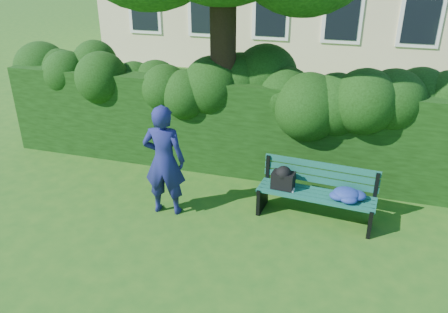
% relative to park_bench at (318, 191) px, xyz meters
% --- Properties ---
extents(ground, '(80.00, 80.00, 0.00)m').
position_rel_park_bench_xyz_m(ground, '(-1.52, -0.72, -0.50)').
color(ground, '#225917').
rests_on(ground, ground).
extents(hedge, '(10.00, 1.00, 1.80)m').
position_rel_park_bench_xyz_m(hedge, '(-1.52, 1.48, 0.40)').
color(hedge, black).
rests_on(hedge, ground).
extents(park_bench, '(1.88, 0.71, 0.89)m').
position_rel_park_bench_xyz_m(park_bench, '(0.00, 0.00, 0.00)').
color(park_bench, '#0F4D41').
rests_on(park_bench, ground).
extents(man_reading, '(0.73, 0.53, 1.85)m').
position_rel_park_bench_xyz_m(man_reading, '(-2.40, -0.50, 0.42)').
color(man_reading, navy).
rests_on(man_reading, ground).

